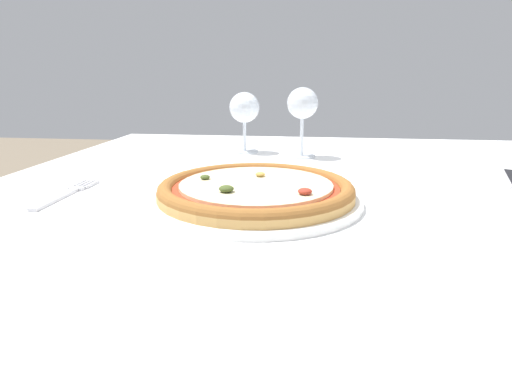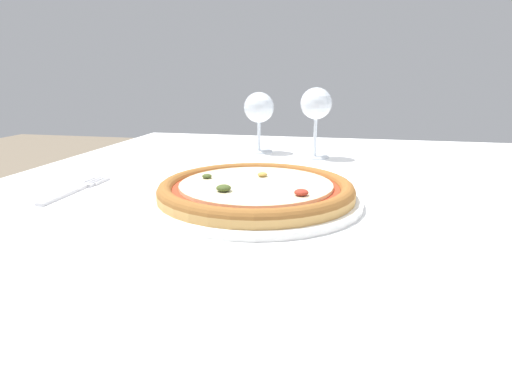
% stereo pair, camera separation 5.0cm
% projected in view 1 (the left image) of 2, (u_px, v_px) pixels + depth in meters
% --- Properties ---
extents(dining_table, '(1.36, 1.18, 0.72)m').
position_uv_depth(dining_table, '(373.00, 229.00, 0.73)').
color(dining_table, '#997047').
rests_on(dining_table, ground_plane).
extents(pizza_plate, '(0.31, 0.31, 0.04)m').
position_uv_depth(pizza_plate, '(256.00, 191.00, 0.63)').
color(pizza_plate, white).
rests_on(pizza_plate, dining_table).
extents(fork, '(0.03, 0.17, 0.00)m').
position_uv_depth(fork, '(67.00, 193.00, 0.68)').
color(fork, silver).
rests_on(fork, dining_table).
extents(wine_glass_far_left, '(0.07, 0.07, 0.16)m').
position_uv_depth(wine_glass_far_left, '(302.00, 106.00, 0.96)').
color(wine_glass_far_left, silver).
rests_on(wine_glass_far_left, dining_table).
extents(wine_glass_far_right, '(0.07, 0.07, 0.14)m').
position_uv_depth(wine_glass_far_right, '(244.00, 110.00, 1.02)').
color(wine_glass_far_right, silver).
rests_on(wine_glass_far_right, dining_table).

